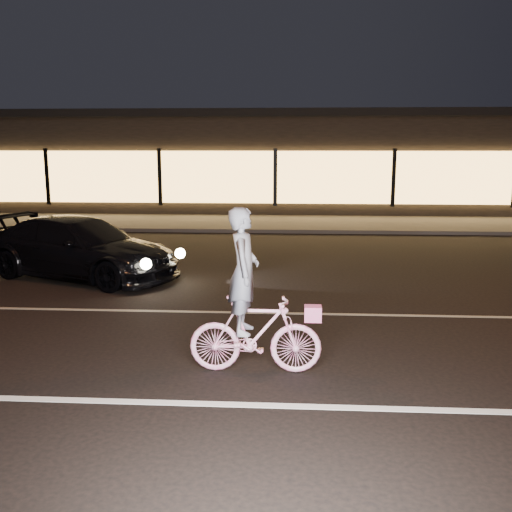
{
  "coord_description": "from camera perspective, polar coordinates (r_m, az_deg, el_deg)",
  "views": [
    {
      "loc": [
        0.63,
        -7.27,
        2.78
      ],
      "look_at": [
        0.14,
        0.6,
        1.25
      ],
      "focal_mm": 40.0,
      "sensor_mm": 36.0,
      "label": 1
    }
  ],
  "objects": [
    {
      "name": "sidewalk",
      "position": [
        20.46,
        1.76,
        3.29
      ],
      "size": [
        30.0,
        4.0,
        0.12
      ],
      "primitive_type": "cube",
      "color": "#383533",
      "rests_on": "ground"
    },
    {
      "name": "cyclist",
      "position": [
        7.04,
        -0.39,
        -5.95
      ],
      "size": [
        1.64,
        0.57,
        2.07
      ],
      "rotation": [
        0.0,
        0.0,
        1.57
      ],
      "color": "#FA4197",
      "rests_on": "ground"
    },
    {
      "name": "storefront",
      "position": [
        26.25,
        2.21,
        9.54
      ],
      "size": [
        25.4,
        8.42,
        4.2
      ],
      "color": "black",
      "rests_on": "ground"
    },
    {
      "name": "lane_stripe_far",
      "position": [
        9.7,
        -0.31,
        -5.69
      ],
      "size": [
        60.0,
        0.1,
        0.01
      ],
      "primitive_type": "cube",
      "color": "gray",
      "rests_on": "ground"
    },
    {
      "name": "lane_stripe_near",
      "position": [
        6.43,
        -2.47,
        -14.61
      ],
      "size": [
        60.0,
        0.12,
        0.01
      ],
      "primitive_type": "cube",
      "color": "silver",
      "rests_on": "ground"
    },
    {
      "name": "ground",
      "position": [
        7.81,
        -1.31,
        -9.91
      ],
      "size": [
        90.0,
        90.0,
        0.0
      ],
      "primitive_type": "plane",
      "color": "black",
      "rests_on": "ground"
    },
    {
      "name": "sedan",
      "position": [
        12.72,
        -17.18,
        0.8
      ],
      "size": [
        4.83,
        3.33,
        1.3
      ],
      "rotation": [
        0.0,
        0.0,
        1.19
      ],
      "color": "black",
      "rests_on": "ground"
    }
  ]
}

